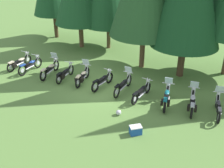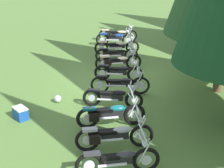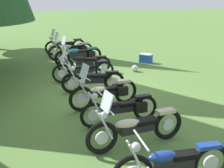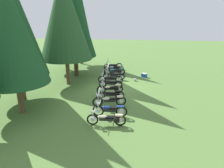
{
  "view_description": "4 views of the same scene",
  "coord_description": "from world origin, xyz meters",
  "views": [
    {
      "loc": [
        8.64,
        -12.28,
        8.05
      ],
      "look_at": [
        1.01,
        -0.45,
        0.76
      ],
      "focal_mm": 44.1,
      "sensor_mm": 36.0,
      "label": 1
    },
    {
      "loc": [
        14.84,
        1.66,
        5.92
      ],
      "look_at": [
        1.9,
        0.05,
        0.65
      ],
      "focal_mm": 58.67,
      "sensor_mm": 36.0,
      "label": 2
    },
    {
      "loc": [
        -10.15,
        1.24,
        3.47
      ],
      "look_at": [
        -1.97,
        -0.21,
        0.87
      ],
      "focal_mm": 49.83,
      "sensor_mm": 36.0,
      "label": 3
    },
    {
      "loc": [
        -17.5,
        -2.56,
        6.2
      ],
      "look_at": [
        -1.33,
        -0.22,
        0.82
      ],
      "focal_mm": 33.26,
      "sensor_mm": 36.0,
      "label": 4
    }
  ],
  "objects": [
    {
      "name": "dropped_helmet",
      "position": [
        2.41,
        -1.99,
        0.14
      ],
      "size": [
        0.28,
        0.28,
        0.28
      ],
      "primitive_type": "sphere",
      "color": "silver",
      "rests_on": "ground_plane"
    },
    {
      "name": "motorcycle_5",
      "position": [
        -0.04,
        0.11,
        0.44
      ],
      "size": [
        0.61,
        2.18,
        1.01
      ],
      "rotation": [
        0.0,
        0.0,
        1.53
      ],
      "color": "black",
      "rests_on": "ground_plane"
    },
    {
      "name": "pine_tree_4",
      "position": [
        3.37,
        4.35,
        6.04
      ],
      "size": [
        4.37,
        4.37,
        9.94
      ],
      "color": "#42301E",
      "rests_on": "ground_plane"
    },
    {
      "name": "pine_tree_6",
      "position": [
        9.37,
        5.54,
        6.72
      ],
      "size": [
        2.89,
        2.89,
        10.64
      ],
      "color": "brown",
      "rests_on": "ground_plane"
    },
    {
      "name": "motorcycle_10",
      "position": [
        6.72,
        0.84,
        0.47
      ],
      "size": [
        0.88,
        2.22,
        1.39
      ],
      "rotation": [
        0.0,
        0.0,
        1.86
      ],
      "color": "black",
      "rests_on": "ground_plane"
    },
    {
      "name": "pine_tree_3",
      "position": [
        0.53,
        4.24,
        6.15
      ],
      "size": [
        4.68,
        4.68,
        9.89
      ],
      "color": "brown",
      "rests_on": "ground_plane"
    },
    {
      "name": "pine_tree_5",
      "position": [
        5.83,
        6.26,
        6.17
      ],
      "size": [
        4.45,
        4.45,
        9.59
      ],
      "color": "#4C3823",
      "rests_on": "ground_plane"
    },
    {
      "name": "motorcycle_4",
      "position": [
        -1.46,
        -0.09,
        0.47
      ],
      "size": [
        0.96,
        2.17,
        1.39
      ],
      "rotation": [
        0.0,
        0.0,
        1.85
      ],
      "color": "black",
      "rests_on": "ground_plane"
    },
    {
      "name": "motorcycle_0",
      "position": [
        -6.7,
        -0.71,
        0.44
      ],
      "size": [
        0.75,
        2.35,
        1.01
      ],
      "rotation": [
        0.0,
        0.0,
        1.65
      ],
      "color": "black",
      "rests_on": "ground_plane"
    },
    {
      "name": "motorcycle_3",
      "position": [
        -2.72,
        -0.34,
        0.43
      ],
      "size": [
        0.8,
        2.15,
        1.0
      ],
      "rotation": [
        0.0,
        0.0,
        1.75
      ],
      "color": "black",
      "rests_on": "ground_plane"
    },
    {
      "name": "pine_tree_2",
      "position": [
        -3.69,
        6.32,
        5.55
      ],
      "size": [
        4.13,
        4.13,
        9.12
      ],
      "color": "brown",
      "rests_on": "ground_plane"
    },
    {
      "name": "ground_plane",
      "position": [
        0.0,
        0.0,
        0.0
      ],
      "size": [
        80.0,
        80.0,
        0.0
      ],
      "primitive_type": "plane",
      "color": "#547A38"
    },
    {
      "name": "motorcycle_9",
      "position": [
        5.46,
        0.55,
        0.48
      ],
      "size": [
        0.95,
        2.31,
        1.38
      ],
      "rotation": [
        0.0,
        0.0,
        1.86
      ],
      "color": "black",
      "rests_on": "ground_plane"
    },
    {
      "name": "pine_tree_1",
      "position": [
        -5.78,
        5.27,
        5.17
      ],
      "size": [
        4.15,
        4.15,
        8.28
      ],
      "color": "brown",
      "rests_on": "ground_plane"
    },
    {
      "name": "motorcycle_6",
      "position": [
        1.31,
        0.34,
        0.47
      ],
      "size": [
        0.65,
        2.39,
        1.38
      ],
      "rotation": [
        0.0,
        0.0,
        1.66
      ],
      "color": "black",
      "rests_on": "ground_plane"
    },
    {
      "name": "motorcycle_1",
      "position": [
        -5.56,
        -0.67,
        0.47
      ],
      "size": [
        0.76,
        2.27,
        1.03
      ],
      "rotation": [
        0.0,
        0.0,
        1.64
      ],
      "color": "black",
      "rests_on": "ground_plane"
    },
    {
      "name": "motorcycle_7",
      "position": [
        2.62,
        0.18,
        0.44
      ],
      "size": [
        0.69,
        2.26,
        0.99
      ],
      "rotation": [
        0.0,
        0.0,
        1.56
      ],
      "color": "black",
      "rests_on": "ground_plane"
    },
    {
      "name": "motorcycle_2",
      "position": [
        -3.99,
        -0.39,
        0.48
      ],
      "size": [
        0.83,
        2.39,
        1.39
      ],
      "rotation": [
        0.0,
        0.0,
        1.82
      ],
      "color": "black",
      "rests_on": "ground_plane"
    },
    {
      "name": "picnic_cooler",
      "position": [
        3.92,
        -2.91,
        0.21
      ],
      "size": [
        0.66,
        0.66,
        0.43
      ],
      "color": "#19479E",
      "rests_on": "ground_plane"
    },
    {
      "name": "motorcycle_8",
      "position": [
        4.09,
        0.27,
        0.48
      ],
      "size": [
        0.98,
        2.27,
        1.39
      ],
      "rotation": [
        0.0,
        0.0,
        1.87
      ],
      "color": "black",
      "rests_on": "ground_plane"
    }
  ]
}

